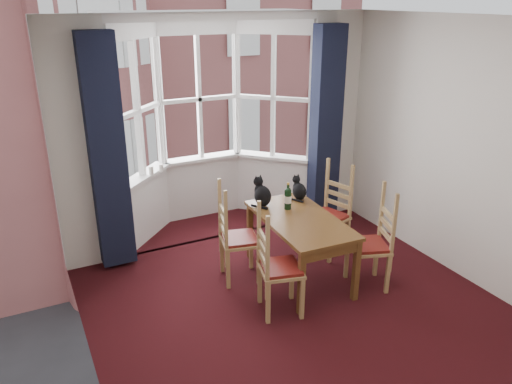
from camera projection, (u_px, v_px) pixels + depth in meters
floor at (316, 328)px, 4.78m from camera, size 4.50×4.50×0.00m
ceiling at (333, 19)px, 3.75m from camera, size 4.50×4.50×0.00m
wall_left at (80, 239)px, 3.44m from camera, size 0.00×4.50×4.50m
wall_right at (487, 160)px, 5.10m from camera, size 0.00×4.50×4.50m
wall_back_pier_left at (82, 149)px, 5.45m from camera, size 0.70×0.12×2.80m
wall_back_pier_right at (333, 118)px, 6.82m from camera, size 0.70×0.12×2.80m
bay_window at (207, 123)px, 6.56m from camera, size 2.76×0.94×2.80m
curtain_left at (107, 155)px, 5.42m from camera, size 0.38×0.22×2.60m
curtain_right at (326, 127)px, 6.60m from camera, size 0.38×0.22×2.60m
dining_table at (300, 226)px, 5.42m from camera, size 0.80×1.41×0.73m
chair_left_near at (272, 270)px, 4.86m from camera, size 0.49×0.50×0.92m
chair_left_far at (232, 241)px, 5.44m from camera, size 0.48×0.50×0.92m
chair_right_near at (377, 246)px, 5.33m from camera, size 0.52×0.53×0.92m
chair_right_far at (333, 215)px, 6.07m from camera, size 0.51×0.52×0.92m
cat_left at (262, 194)px, 5.68m from camera, size 0.22×0.28×0.35m
cat_right at (299, 190)px, 5.87m from camera, size 0.17×0.23×0.29m
wine_bottle at (288, 198)px, 5.57m from camera, size 0.08×0.08×0.31m
candle_tall at (151, 170)px, 6.26m from camera, size 0.06×0.06×0.10m
candle_short at (161, 168)px, 6.35m from camera, size 0.06×0.06×0.10m
street at (53, 137)px, 33.82m from camera, size 80.00×80.00×0.00m
tenement_building at (78, 42)px, 15.85m from camera, size 18.40×7.80×15.20m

